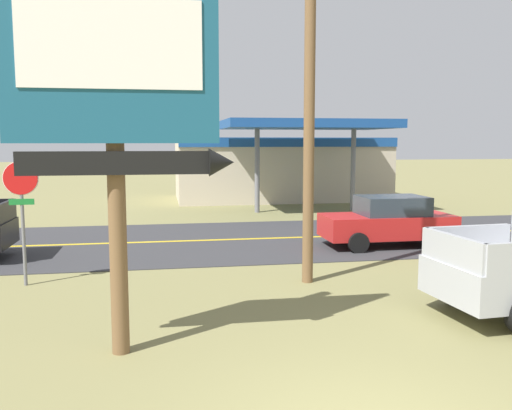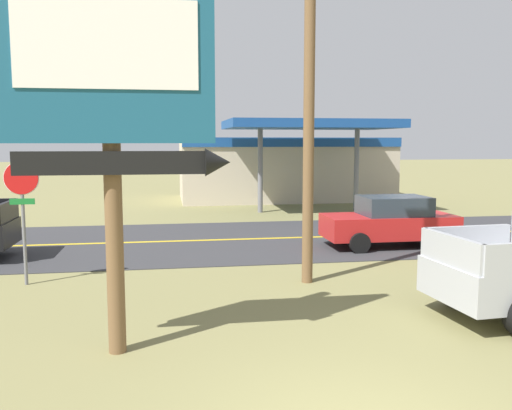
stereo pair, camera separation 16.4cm
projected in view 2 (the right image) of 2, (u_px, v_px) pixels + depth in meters
road_asphalt at (233, 240)px, 18.90m from camera, size 140.00×8.00×0.02m
road_centre_line at (233, 239)px, 18.90m from camera, size 126.00×0.20×0.01m
motel_sign at (114, 98)px, 8.28m from camera, size 3.44×0.54×6.03m
stop_sign at (22, 200)px, 12.78m from camera, size 0.80×0.08×2.95m
utility_pole at (309, 74)px, 12.69m from camera, size 1.91×0.26×9.32m
gas_station at (284, 166)px, 31.95m from camera, size 12.00×11.50×4.40m
car_red_near_lane at (390, 221)px, 17.63m from camera, size 4.20×2.00×1.64m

